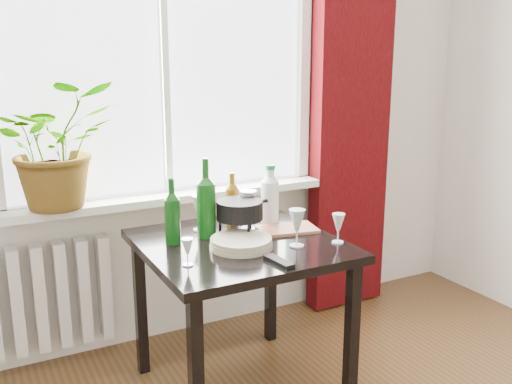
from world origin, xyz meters
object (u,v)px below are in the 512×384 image
wineglass_far_right (338,228)px  tv_remote (279,261)px  wine_bottle_right (206,197)px  wineglass_front_right (297,228)px  wineglass_back_center (248,209)px  wineglass_back_left (200,213)px  potted_plant (56,145)px  cleaning_bottle (270,194)px  wine_bottle_left (172,211)px  wineglass_front_left (188,252)px  plate_stack (241,243)px  bottle_amber (232,198)px  fondue_pot (240,218)px  radiator (28,300)px  table (240,261)px  cutting_board (287,229)px

wineglass_far_right → tv_remote: wineglass_far_right is taller
wine_bottle_right → wineglass_front_right: size_ratio=2.19×
wineglass_back_center → wineglass_back_left: 0.23m
potted_plant → cleaning_bottle: 1.03m
wine_bottle_left → wineglass_front_left: bearing=-98.3°
wineglass_far_right → wineglass_back_center: wineglass_back_center is taller
wine_bottle_right → tv_remote: (0.12, -0.45, -0.18)m
plate_stack → bottle_amber: bearing=70.8°
wine_bottle_left → bottle_amber: size_ratio=1.12×
wineglass_front_right → plate_stack: (-0.22, 0.09, -0.06)m
wineglass_back_left → fondue_pot: size_ratio=0.71×
wineglass_far_right → wineglass_back_center: (-0.26, 0.37, 0.03)m
wineglass_back_left → cleaning_bottle: bearing=-11.5°
radiator → plate_stack: (0.82, -0.71, 0.38)m
table → cleaning_bottle: size_ratio=2.79×
table → plate_stack: size_ratio=3.09×
wineglass_far_right → wineglass_back_left: bearing=136.0°
radiator → wineglass_back_left: wineglass_back_left is taller
radiator → bottle_amber: 1.12m
wine_bottle_left → wineglass_back_left: size_ratio=1.69×
wineglass_front_right → wineglass_far_right: bearing=-13.7°
wine_bottle_right → cutting_board: 0.43m
wineglass_front_right → wineglass_back_left: 0.50m
bottle_amber → cleaning_bottle: (0.16, -0.08, 0.02)m
wineglass_front_left → wineglass_back_center: bearing=36.9°
wineglass_front_right → wineglass_back_left: size_ratio=0.98×
radiator → wine_bottle_left: wine_bottle_left is taller
potted_plant → wineglass_back_center: 0.94m
cleaning_bottle → wineglass_front_left: bearing=-148.8°
radiator → fondue_pot: bearing=-32.1°
wine_bottle_right → wineglass_front_left: 0.39m
wineglass_front_right → wineglass_far_right: wineglass_front_right is taller
tv_remote → cutting_board: bearing=48.1°
wine_bottle_right → fondue_pot: size_ratio=1.53×
radiator → wine_bottle_right: size_ratio=2.14×
wineglass_front_right → fondue_pot: 0.29m
wine_bottle_right → tv_remote: bearing=-74.7°
wineglass_front_right → wineglass_back_left: wineglass_back_left is taller
plate_stack → wineglass_far_right: bearing=-18.8°
radiator → wineglass_far_right: 1.55m
wine_bottle_left → plate_stack: bearing=-39.3°
potted_plant → wineglass_back_center: (0.79, -0.43, -0.31)m
tv_remote → cutting_board: (0.25, 0.36, -0.00)m
tv_remote → cutting_board: 0.44m
wineglass_back_center → wineglass_back_left: size_ratio=1.11×
cleaning_bottle → wineglass_back_center: cleaning_bottle is taller
potted_plant → wineglass_front_right: (0.85, -0.75, -0.32)m
bottle_amber → table: bearing=-108.4°
wineglass_front_left → cutting_board: 0.62m
potted_plant → tv_remote: potted_plant is taller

